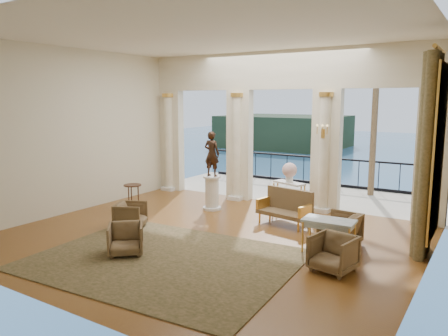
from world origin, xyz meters
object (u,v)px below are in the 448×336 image
Objects in this scene: armchair_a at (126,238)px; statue at (212,154)px; pedestal at (212,193)px; armchair_b at (333,252)px; settee at (286,207)px; game_table at (329,223)px; armchair_d at (131,214)px; side_table at (133,188)px; armchair_c at (340,228)px; console_table at (289,187)px.

statue is at bearing 56.24° from armchair_a.
pedestal is (-0.58, 3.98, 0.11)m from armchair_a.
settee is at bearing 141.03° from armchair_b.
statue reaches higher than armchair_a.
settee is at bearing 135.30° from game_table.
armchair_d is at bearing -169.81° from armchair_b.
statue is at bearing -176.26° from settee.
statue is at bearing -39.67° from armchair_d.
armchair_d is 0.66× the size of game_table.
pedestal is (-4.41, 2.58, 0.09)m from armchair_b.
armchair_a is 0.49× the size of settee.
pedestal is at bearing -176.26° from settee.
pedestal reaches higher than side_table.
settee is at bearing 170.41° from statue.
armchair_a is 4.13m from game_table.
armchair_a is 0.66× the size of game_table.
armchair_c is 1.12× the size of armchair_d.
side_table is at bearing -153.77° from settee.
armchair_b is 1.52m from armchair_c.
console_table is at bearing 120.89° from settee.
armchair_b is 0.71× the size of game_table.
side_table reaches higher than armchair_a.
armchair_c is (3.49, 2.88, 0.04)m from armchair_a.
statue is at bearing 159.89° from armchair_b.
armchair_a is 1.01× the size of armchair_d.
armchair_a is 1.87m from armchair_d.
armchair_d is 1.55m from side_table.
armchair_b is 1.07× the size of armchair_d.
armchair_a is at bearing -81.78° from pedestal.
game_table is (1.59, -1.43, 0.19)m from settee.
side_table is at bearing 179.67° from armchair_b.
armchair_d is at bearing -132.97° from settee.
armchair_c is at bearing -2.43° from armchair_a.
armchair_b is at bearing -38.86° from settee.
armchair_a is 4.08m from armchair_b.
settee reaches higher than side_table.
side_table is (-1.01, 1.13, 0.33)m from armchair_d.
console_table is (2.00, 0.84, -0.89)m from statue.
armchair_d is at bearing 89.38° from armchair_a.
pedestal is (-2.42, 0.28, 0.02)m from settee.
armchair_c is 0.80× the size of console_table.
settee is 1.82× the size of side_table.
pedestal is at bearing -39.67° from armchair_d.
armchair_c is 0.54× the size of settee.
statue reaches higher than armchair_b.
armchair_a is at bearing -149.39° from game_table.
armchair_c is at bearing 3.43° from side_table.
side_table is (-1.68, -1.45, 0.21)m from pedestal.
game_table is 0.83× the size of statue.
side_table reaches higher than armchair_d.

